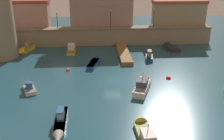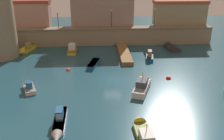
% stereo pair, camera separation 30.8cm
% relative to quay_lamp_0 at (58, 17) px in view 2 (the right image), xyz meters
% --- Properties ---
extents(ground_plane, '(108.16, 108.16, 0.00)m').
position_rel_quay_lamp_0_xyz_m(ground_plane, '(10.18, -19.34, -5.94)').
color(ground_plane, '#1E4756').
extents(quay_wall, '(45.01, 2.92, 3.70)m').
position_rel_quay_lamp_0_xyz_m(quay_wall, '(10.18, 0.00, -4.07)').
color(quay_wall, gray).
rests_on(quay_wall, ground).
extents(old_town_backdrop, '(43.95, 5.59, 8.08)m').
position_rel_quay_lamp_0_xyz_m(old_town_backdrop, '(9.86, 3.64, 1.07)').
color(old_town_backdrop, tan).
rests_on(old_town_backdrop, ground).
extents(pier_dock, '(2.04, 12.36, 0.70)m').
position_rel_quay_lamp_0_xyz_m(pier_dock, '(13.12, -7.49, -5.61)').
color(pier_dock, brown).
rests_on(pier_dock, ground).
extents(quay_lamp_0, '(0.32, 0.32, 3.35)m').
position_rel_quay_lamp_0_xyz_m(quay_lamp_0, '(0.00, 0.00, 0.00)').
color(quay_lamp_0, black).
rests_on(quay_lamp_0, quay_wall).
extents(quay_lamp_1, '(0.32, 0.32, 3.64)m').
position_rel_quay_lamp_0_xyz_m(quay_lamp_1, '(11.15, 0.00, 0.17)').
color(quay_lamp_1, black).
rests_on(quay_lamp_1, quay_wall).
extents(quay_lamp_2, '(0.32, 0.32, 3.82)m').
position_rel_quay_lamp_0_xyz_m(quay_lamp_2, '(20.37, 0.00, 0.27)').
color(quay_lamp_2, black).
rests_on(quay_lamp_2, quay_wall).
extents(moored_boat_0, '(3.03, 5.42, 1.92)m').
position_rel_quay_lamp_0_xyz_m(moored_boat_0, '(-6.10, -4.37, -5.46)').
color(moored_boat_0, gold).
rests_on(moored_boat_0, ground).
extents(moored_boat_1, '(2.72, 4.31, 2.23)m').
position_rel_quay_lamp_0_xyz_m(moored_boat_1, '(-1.50, -21.57, -5.60)').
color(moored_boat_1, silver).
rests_on(moored_boat_1, ground).
extents(moored_boat_2, '(2.26, 5.68, 1.97)m').
position_rel_quay_lamp_0_xyz_m(moored_boat_2, '(17.65, -9.45, -5.46)').
color(moored_boat_2, '#195689').
rests_on(moored_boat_2, ground).
extents(moored_boat_3, '(1.65, 5.55, 2.57)m').
position_rel_quay_lamp_0_xyz_m(moored_boat_3, '(3.11, -4.60, -5.40)').
color(moored_boat_3, gold).
rests_on(moored_boat_3, ground).
extents(moored_boat_5, '(2.91, 5.67, 1.80)m').
position_rel_quay_lamp_0_xyz_m(moored_boat_5, '(22.90, -3.85, -5.67)').
color(moored_boat_5, '#333338').
rests_on(moored_boat_5, ground).
extents(moored_boat_6, '(1.26, 6.45, 1.83)m').
position_rel_quay_lamp_0_xyz_m(moored_boat_6, '(3.85, -31.02, -5.53)').
color(moored_boat_6, silver).
rests_on(moored_boat_6, ground).
extents(moored_boat_7, '(3.85, 6.67, 3.03)m').
position_rel_quay_lamp_0_xyz_m(moored_boat_7, '(14.14, -22.45, -5.38)').
color(moored_boat_7, white).
rests_on(moored_boat_7, ground).
extents(moored_boat_8, '(2.59, 6.00, 1.14)m').
position_rel_quay_lamp_0_xyz_m(moored_boat_8, '(7.52, -12.29, -5.61)').
color(moored_boat_8, '#195689').
rests_on(moored_boat_8, ground).
extents(moored_boat_9, '(1.81, 6.20, 2.51)m').
position_rel_quay_lamp_0_xyz_m(moored_boat_9, '(12.32, -32.83, -5.57)').
color(moored_boat_9, gold).
rests_on(moored_boat_9, ground).
extents(mooring_buoy_0, '(0.76, 0.76, 0.76)m').
position_rel_quay_lamp_0_xyz_m(mooring_buoy_0, '(18.53, -19.44, -5.94)').
color(mooring_buoy_0, red).
rests_on(mooring_buoy_0, ground).
extents(mooring_buoy_1, '(0.72, 0.72, 0.72)m').
position_rel_quay_lamp_0_xyz_m(mooring_buoy_1, '(14.38, -19.12, -5.94)').
color(mooring_buoy_1, yellow).
rests_on(mooring_buoy_1, ground).
extents(mooring_buoy_2, '(0.69, 0.69, 0.69)m').
position_rel_quay_lamp_0_xyz_m(mooring_buoy_2, '(3.22, -15.08, -5.94)').
color(mooring_buoy_2, '#EA4C19').
rests_on(mooring_buoy_2, ground).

